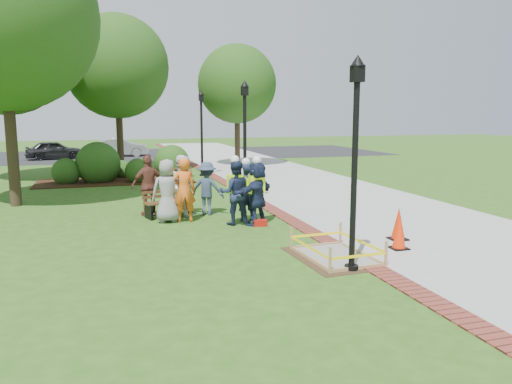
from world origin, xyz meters
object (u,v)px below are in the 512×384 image
object	(u,v)px
cone_front	(399,234)
lamp_near	(355,148)
wet_concrete_pad	(336,247)
hivis_worker_a	(257,191)
hivis_worker_c	(235,191)
hivis_worker_b	(246,190)
bench_near	(169,208)

from	to	relation	value
cone_front	lamp_near	world-z (taller)	lamp_near
wet_concrete_pad	lamp_near	size ratio (longest dim) A/B	0.56
wet_concrete_pad	hivis_worker_a	distance (m)	3.81
hivis_worker_a	hivis_worker_c	distance (m)	0.62
cone_front	hivis_worker_b	world-z (taller)	hivis_worker_b
bench_near	hivis_worker_c	xyz separation A→B (m)	(1.68, -1.63, 0.72)
cone_front	hivis_worker_a	distance (m)	4.29
wet_concrete_pad	cone_front	xyz separation A→B (m)	(1.70, 0.17, 0.14)
wet_concrete_pad	hivis_worker_a	world-z (taller)	hivis_worker_a
wet_concrete_pad	hivis_worker_b	distance (m)	4.35
lamp_near	bench_near	bearing A→B (deg)	114.38
bench_near	lamp_near	distance (m)	7.34
wet_concrete_pad	hivis_worker_c	xyz separation A→B (m)	(-1.28, 3.86, 0.74)
hivis_worker_b	wet_concrete_pad	bearing A→B (deg)	-78.49
bench_near	hivis_worker_c	world-z (taller)	hivis_worker_c
wet_concrete_pad	bench_near	xyz separation A→B (m)	(-2.96, 5.49, 0.03)
hivis_worker_a	lamp_near	bearing A→B (deg)	-82.25
cone_front	hivis_worker_a	world-z (taller)	hivis_worker_a
bench_near	hivis_worker_b	bearing A→B (deg)	-31.24
hivis_worker_b	lamp_near	bearing A→B (deg)	-81.26
bench_near	hivis_worker_b	size ratio (longest dim) A/B	0.85
bench_near	hivis_worker_b	xyz separation A→B (m)	(2.10, -1.28, 0.66)
cone_front	lamp_near	size ratio (longest dim) A/B	0.18
hivis_worker_b	hivis_worker_c	size ratio (longest dim) A/B	0.94
wet_concrete_pad	hivis_worker_b	world-z (taller)	hivis_worker_b
bench_near	cone_front	bearing A→B (deg)	-48.75
hivis_worker_b	cone_front	bearing A→B (deg)	-57.64
cone_front	hivis_worker_a	size ratio (longest dim) A/B	0.40
lamp_near	cone_front	bearing A→B (deg)	30.56
hivis_worker_a	hivis_worker_c	world-z (taller)	hivis_worker_c
wet_concrete_pad	lamp_near	bearing A→B (deg)	-94.85
hivis_worker_c	bench_near	bearing A→B (deg)	135.96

